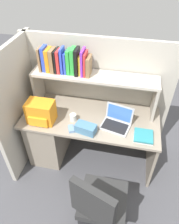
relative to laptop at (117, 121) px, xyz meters
The scene contains 13 objects.
ground_plane 0.84m from the laptop, 168.16° to the left, with size 8.00×8.00×0.00m, color #4C4C51.
desk 0.80m from the laptop, behind, with size 1.60×0.70×0.73m.
cubicle_partition_rear 0.55m from the laptop, 125.18° to the left, with size 1.84×0.05×1.55m, color #B2ADA0.
cubicle_partition_left 1.16m from the laptop, behind, with size 0.05×1.06×1.55m, color #B2ADA0.
overhead_hutch 0.51m from the laptop, 139.77° to the left, with size 1.44×0.28×0.45m.
reference_books_on_shelf 0.87m from the laptop, 157.32° to the left, with size 0.58×0.18×0.29m.
laptop is the anchor object (origin of this frame).
backpack 0.86m from the laptop, behind, with size 0.30×0.23×0.26m.
computer_mouse 0.51m from the laptop, 158.84° to the right, with size 0.06×0.10×0.03m, color #7299C6.
paper_cup 0.50m from the laptop, behind, with size 0.08×0.08×0.08m, color white.
tissue_box 0.36m from the laptop, 150.58° to the right, with size 0.22×0.12×0.10m, color teal.
desk_book_stack 0.34m from the laptop, 26.88° to the right, with size 0.20×0.20×0.05m.
office_chair 0.90m from the laptop, 92.43° to the right, with size 0.53×0.54×0.93m.
Camera 1 is at (0.38, -1.81, 2.39)m, focal length 33.87 mm.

